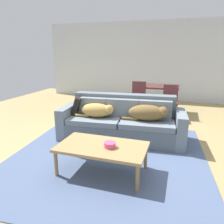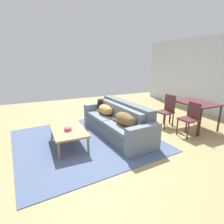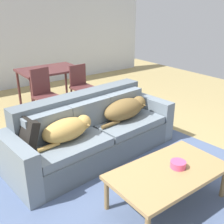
{
  "view_description": "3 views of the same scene",
  "coord_description": "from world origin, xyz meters",
  "px_view_note": "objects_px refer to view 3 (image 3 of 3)",
  "views": [
    {
      "loc": [
        0.98,
        -3.8,
        1.67
      ],
      "look_at": [
        -0.23,
        -0.09,
        0.58
      ],
      "focal_mm": 34.64,
      "sensor_mm": 36.0,
      "label": 1
    },
    {
      "loc": [
        3.88,
        -1.88,
        1.92
      ],
      "look_at": [
        0.03,
        -0.12,
        0.68
      ],
      "focal_mm": 29.05,
      "sensor_mm": 36.0,
      "label": 2
    },
    {
      "loc": [
        -1.88,
        -2.76,
        2.01
      ],
      "look_at": [
        0.1,
        -0.09,
        0.66
      ],
      "focal_mm": 43.85,
      "sensor_mm": 36.0,
      "label": 3
    }
  ],
  "objects_px": {
    "couch": "(93,133)",
    "dog_on_left_cushion": "(67,129)",
    "coffee_table": "(168,174)",
    "dining_chair_near_right": "(81,85)",
    "dining_table": "(50,73)",
    "dining_chair_near_left": "(44,92)",
    "throw_pillow_by_left_arm": "(26,134)",
    "bowl_on_coffee_table": "(178,164)",
    "dog_on_right_cushion": "(126,109)"
  },
  "relations": [
    {
      "from": "couch",
      "to": "dog_on_left_cushion",
      "type": "relative_size",
      "value": 3.23
    },
    {
      "from": "coffee_table",
      "to": "dining_chair_near_right",
      "type": "bearing_deg",
      "value": 76.22
    },
    {
      "from": "couch",
      "to": "dining_table",
      "type": "relative_size",
      "value": 2.07
    },
    {
      "from": "dog_on_left_cushion",
      "to": "dining_chair_near_left",
      "type": "distance_m",
      "value": 1.8
    },
    {
      "from": "throw_pillow_by_left_arm",
      "to": "coffee_table",
      "type": "xyz_separation_m",
      "value": [
        0.99,
        -1.28,
        -0.24
      ]
    },
    {
      "from": "couch",
      "to": "dining_chair_near_left",
      "type": "distance_m",
      "value": 1.6
    },
    {
      "from": "throw_pillow_by_left_arm",
      "to": "dining_chair_near_left",
      "type": "xyz_separation_m",
      "value": [
        0.92,
        1.62,
        -0.1
      ]
    },
    {
      "from": "dining_table",
      "to": "dining_chair_near_right",
      "type": "bearing_deg",
      "value": -55.32
    },
    {
      "from": "couch",
      "to": "throw_pillow_by_left_arm",
      "type": "xyz_separation_m",
      "value": [
        -0.91,
        -0.03,
        0.28
      ]
    },
    {
      "from": "bowl_on_coffee_table",
      "to": "dining_chair_near_right",
      "type": "xyz_separation_m",
      "value": [
        0.61,
        2.98,
        0.05
      ]
    },
    {
      "from": "dining_chair_near_left",
      "to": "dining_chair_near_right",
      "type": "height_order",
      "value": "dining_chair_near_left"
    },
    {
      "from": "couch",
      "to": "dog_on_left_cushion",
      "type": "distance_m",
      "value": 0.53
    },
    {
      "from": "coffee_table",
      "to": "dining_chair_near_right",
      "type": "distance_m",
      "value": 3.06
    },
    {
      "from": "couch",
      "to": "dining_table",
      "type": "height_order",
      "value": "couch"
    },
    {
      "from": "dog_on_left_cushion",
      "to": "dining_chair_near_left",
      "type": "height_order",
      "value": "dining_chair_near_left"
    },
    {
      "from": "dog_on_right_cushion",
      "to": "dining_chair_near_right",
      "type": "xyz_separation_m",
      "value": [
        0.28,
        1.72,
        -0.1
      ]
    },
    {
      "from": "couch",
      "to": "dining_chair_near_right",
      "type": "bearing_deg",
      "value": 58.86
    },
    {
      "from": "dog_on_left_cushion",
      "to": "bowl_on_coffee_table",
      "type": "relative_size",
      "value": 4.65
    },
    {
      "from": "dog_on_right_cushion",
      "to": "bowl_on_coffee_table",
      "type": "bearing_deg",
      "value": -109.62
    },
    {
      "from": "dog_on_right_cushion",
      "to": "dining_chair_near_left",
      "type": "xyz_separation_m",
      "value": [
        -0.52,
        1.65,
        -0.09
      ]
    },
    {
      "from": "bowl_on_coffee_table",
      "to": "couch",
      "type": "bearing_deg",
      "value": 98.48
    },
    {
      "from": "couch",
      "to": "dining_table",
      "type": "distance_m",
      "value": 2.29
    },
    {
      "from": "bowl_on_coffee_table",
      "to": "dining_chair_near_right",
      "type": "height_order",
      "value": "dining_chair_near_right"
    },
    {
      "from": "dog_on_left_cushion",
      "to": "dining_chair_near_left",
      "type": "relative_size",
      "value": 0.82
    },
    {
      "from": "dog_on_left_cushion",
      "to": "dining_chair_near_left",
      "type": "bearing_deg",
      "value": 70.14
    },
    {
      "from": "coffee_table",
      "to": "dining_table",
      "type": "relative_size",
      "value": 1.05
    },
    {
      "from": "dining_chair_near_left",
      "to": "throw_pillow_by_left_arm",
      "type": "bearing_deg",
      "value": -127.13
    },
    {
      "from": "dining_chair_near_left",
      "to": "dog_on_left_cushion",
      "type": "bearing_deg",
      "value": -112.24
    },
    {
      "from": "dining_chair_near_left",
      "to": "dining_chair_near_right",
      "type": "bearing_deg",
      "value": -2.64
    },
    {
      "from": "coffee_table",
      "to": "couch",
      "type": "bearing_deg",
      "value": 93.5
    },
    {
      "from": "dog_on_right_cushion",
      "to": "couch",
      "type": "bearing_deg",
      "value": 167.53
    },
    {
      "from": "bowl_on_coffee_table",
      "to": "dining_table",
      "type": "relative_size",
      "value": 0.14
    },
    {
      "from": "dining_chair_near_left",
      "to": "dog_on_right_cushion",
      "type": "bearing_deg",
      "value": -80.19
    },
    {
      "from": "couch",
      "to": "dining_chair_near_right",
      "type": "xyz_separation_m",
      "value": [
        0.81,
        1.65,
        0.16
      ]
    },
    {
      "from": "throw_pillow_by_left_arm",
      "to": "dining_table",
      "type": "xyz_separation_m",
      "value": [
        1.33,
        2.26,
        0.07
      ]
    },
    {
      "from": "dining_chair_near_left",
      "to": "coffee_table",
      "type": "bearing_deg",
      "value": -96.1
    },
    {
      "from": "dining_table",
      "to": "dog_on_right_cushion",
      "type": "bearing_deg",
      "value": -87.27
    },
    {
      "from": "dog_on_right_cushion",
      "to": "dining_chair_near_left",
      "type": "height_order",
      "value": "dining_chair_near_left"
    },
    {
      "from": "coffee_table",
      "to": "dining_chair_near_right",
      "type": "xyz_separation_m",
      "value": [
        0.73,
        2.97,
        0.12
      ]
    },
    {
      "from": "couch",
      "to": "throw_pillow_by_left_arm",
      "type": "height_order",
      "value": "couch"
    },
    {
      "from": "dining_chair_near_left",
      "to": "bowl_on_coffee_table",
      "type": "bearing_deg",
      "value": -93.79
    },
    {
      "from": "dog_on_right_cushion",
      "to": "bowl_on_coffee_table",
      "type": "distance_m",
      "value": 1.31
    },
    {
      "from": "couch",
      "to": "bowl_on_coffee_table",
      "type": "bearing_deg",
      "value": -86.65
    },
    {
      "from": "couch",
      "to": "dog_on_right_cushion",
      "type": "xyz_separation_m",
      "value": [
        0.52,
        -0.07,
        0.26
      ]
    },
    {
      "from": "dog_on_left_cushion",
      "to": "coffee_table",
      "type": "distance_m",
      "value": 1.29
    },
    {
      "from": "throw_pillow_by_left_arm",
      "to": "dining_table",
      "type": "bearing_deg",
      "value": 59.51
    },
    {
      "from": "dining_table",
      "to": "bowl_on_coffee_table",
      "type": "bearing_deg",
      "value": -93.5
    },
    {
      "from": "dining_chair_near_right",
      "to": "coffee_table",
      "type": "bearing_deg",
      "value": -106.53
    },
    {
      "from": "throw_pillow_by_left_arm",
      "to": "dining_chair_near_left",
      "type": "height_order",
      "value": "dining_chair_near_left"
    },
    {
      "from": "coffee_table",
      "to": "bowl_on_coffee_table",
      "type": "relative_size",
      "value": 7.58
    }
  ]
}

